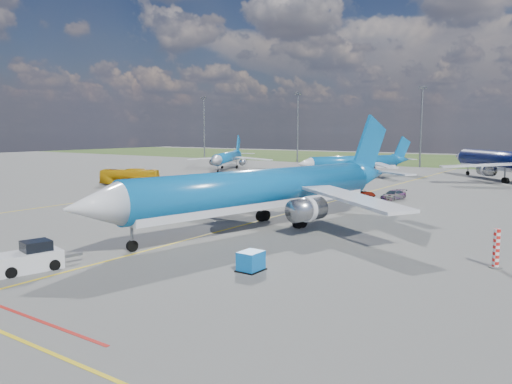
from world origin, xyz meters
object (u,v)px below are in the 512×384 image
Objects in this scene: main_airliner at (261,228)px; uld_container at (251,261)px; service_car_b at (359,193)px; service_car_a at (229,192)px; apron_bus at (130,177)px; pushback_tug at (30,259)px; bg_jet_n at (508,182)px; bg_jet_nnw at (354,175)px; service_car_c at (393,195)px; warning_post at (496,248)px; baggage_tug_c at (240,189)px; bg_jet_nw at (228,169)px.

main_airliner is 16.46m from uld_container.
service_car_a is at bearing 127.13° from service_car_b.
apron_bus is 44.14m from service_car_b.
service_car_a is (-18.34, 18.05, 0.69)m from main_airliner.
bg_jet_n is at bearing 91.55° from pushback_tug.
bg_jet_nnw is 82.37m from uld_container.
bg_jet_n is 83.33m from uld_container.
service_car_c is at bearing 96.18° from uld_container.
warning_post is 18.71m from uld_container.
uld_container is 0.35× the size of service_car_b.
apron_bus is (-58.76, -48.29, 1.57)m from bg_jet_n.
apron_bus is 2.77× the size of service_car_a.
warning_post is 0.09× the size of bg_jet_nnw.
pushback_tug is 3.60× the size of uld_container.
main_airliner is 31.45m from baggage_tug_c.
bg_jet_nw reaches higher than apron_bus.
main_airliner is at bearing -46.31° from bg_jet_nnw.
bg_jet_nw is 8.22× the size of service_car_a.
bg_jet_nnw is at bearing 121.30° from warning_post.
bg_jet_nnw is 18.25× the size of uld_container.
bg_jet_nnw is at bearing -33.93° from bg_jet_n.
warning_post is 1.64× the size of uld_container.
warning_post is at bearing 54.42° from bg_jet_n.
apron_bus is 24.17m from baggage_tug_c.
warning_post is 0.62× the size of baggage_tug_c.
main_airliner is 9.38× the size of service_car_c.
service_car_c is at bearing 94.44° from main_airliner.
pushback_tug is (-19.57, -92.43, 0.88)m from bg_jet_n.
apron_bus is (9.02, -42.09, 1.57)m from bg_jet_nw.
bg_jet_n is 24.54× the size of uld_container.
uld_container reaches higher than baggage_tug_c.
apron_bus is at bearing 106.43° from service_car_b.
uld_container is at bearing 43.22° from bg_jet_n.
service_car_b is (17.51, 10.38, 0.03)m from service_car_a.
bg_jet_nnw reaches higher than uld_container.
pushback_tug is at bearing -91.12° from service_car_a.
service_car_a is 6.25m from baggage_tug_c.
bg_jet_nnw is at bearing 108.65° from uld_container.
service_car_a is at bearing 153.56° from warning_post.
bg_jet_nnw is at bearing 67.70° from baggage_tug_c.
service_car_c is at bearing 8.61° from service_car_a.
main_airliner reaches higher than service_car_c.
service_car_a is at bearing -138.98° from service_car_c.
bg_jet_n reaches higher than service_car_c.
apron_bus is 26.12m from service_car_a.
bg_jet_nw reaches higher than bg_jet_nnw.
bg_jet_n is 9.12× the size of service_car_c.
bg_jet_nw is 2.96× the size of apron_bus.
pushback_tug is at bearing -85.80° from bg_jet_nw.
pushback_tug is (-28.58, -20.59, -0.62)m from warning_post.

